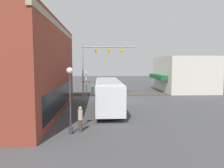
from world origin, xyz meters
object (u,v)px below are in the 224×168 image
Objects in this scene: parked_car_white at (119,87)px; pedestrian_by_lamp at (80,119)px; city_bus at (108,93)px; streetlamp at (70,95)px; pedestrian_at_crossing at (93,91)px; crossing_signal at (86,82)px.

pedestrian_by_lamp is at bearing 168.38° from parked_car_white.
streetlamp is at bearing 159.71° from city_bus.
streetlamp reaches higher than pedestrian_at_crossing.
crossing_signal reaches higher than city_bus.
streetlamp is (-8.02, 2.97, 1.03)m from city_bus.
pedestrian_at_crossing is (17.38, -0.34, -0.09)m from pedestrian_by_lamp.
crossing_signal is 0.85× the size of parked_car_white.
pedestrian_at_crossing is (-6.57, 4.58, 0.17)m from parked_car_white.
crossing_signal is at bearing 17.08° from city_bus.
pedestrian_at_crossing is (9.83, 1.98, -0.90)m from city_bus.
parked_car_white is at bearing -37.95° from crossing_signal.
city_bus reaches higher than pedestrian_at_crossing.
crossing_signal is 1.75m from pedestrian_at_crossing.
pedestrian_at_crossing is at bearing -3.16° from streetlamp.
parked_car_white is (7.03, -5.48, -1.60)m from crossing_signal.
streetlamp is 17.98m from pedestrian_at_crossing.
pedestrian_at_crossing reaches higher than parked_car_white.
streetlamp is at bearing 176.84° from pedestrian_at_crossing.
parked_car_white is at bearing -34.88° from pedestrian_at_crossing.
pedestrian_by_lamp is (-7.56, 2.32, -0.81)m from city_bus.
streetlamp reaches higher than pedestrian_by_lamp.
city_bus is 2.40× the size of streetlamp.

